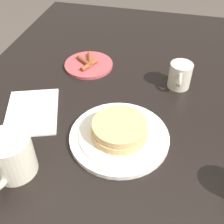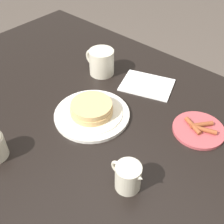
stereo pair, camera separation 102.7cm
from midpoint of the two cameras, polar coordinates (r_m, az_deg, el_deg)
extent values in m
cube|color=black|center=(0.65, 19.71, -27.65)|extent=(1.54, 0.99, 0.03)
cube|color=black|center=(1.39, -2.02, -2.06)|extent=(0.07, 0.07, 0.74)
cylinder|color=white|center=(0.63, 17.48, -25.60)|extent=(0.25, 0.25, 0.01)
cylinder|color=beige|center=(0.62, 17.64, -25.31)|extent=(0.20, 0.20, 0.00)
cylinder|color=tan|center=(0.61, 17.88, -24.90)|extent=(0.14, 0.14, 0.02)
cylinder|color=tan|center=(0.60, 18.28, -24.20)|extent=(0.13, 0.13, 0.02)
cylinder|color=#B2474C|center=(0.77, 45.64, -24.36)|extent=(0.16, 0.16, 0.01)
cylinder|color=brown|center=(0.77, 47.37, -24.35)|extent=(0.07, 0.04, 0.01)
cylinder|color=brown|center=(0.75, 44.80, -23.98)|extent=(0.07, 0.04, 0.01)
cylinder|color=brown|center=(0.77, 46.19, -23.06)|extent=(0.06, 0.07, 0.01)
cylinder|color=beige|center=(0.73, 15.79, -5.83)|extent=(0.09, 0.09, 0.10)
torus|color=beige|center=(0.74, 12.66, -4.09)|extent=(0.07, 0.02, 0.07)
cylinder|color=brown|center=(0.70, 16.41, -3.58)|extent=(0.08, 0.08, 0.00)
cylinder|color=beige|center=(0.60, 40.32, -44.93)|extent=(0.07, 0.07, 0.08)
cone|color=beige|center=(0.59, 45.63, -45.07)|extent=(0.03, 0.03, 0.04)
torus|color=beige|center=(0.58, 36.77, -43.98)|extent=(0.04, 0.01, 0.04)
cube|color=white|center=(0.78, 28.81, -12.17)|extent=(0.22, 0.19, 0.01)
camera|label=1|loc=(0.51, -32.37, 30.88)|focal=45.00mm
camera|label=2|loc=(0.51, 147.63, -30.88)|focal=45.00mm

